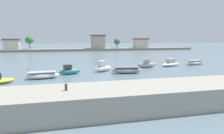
% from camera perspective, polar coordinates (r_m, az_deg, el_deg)
% --- Properties ---
extents(ground_plane, '(400.00, 400.00, 0.00)m').
position_cam_1_polar(ground_plane, '(25.06, -8.81, -5.84)').
color(ground_plane, slate).
extents(seawall_embankment, '(78.65, 5.28, 1.98)m').
position_cam_1_polar(seawall_embankment, '(16.61, -6.45, -9.73)').
color(seawall_embankment, '#9E998C').
rests_on(seawall_embankment, ground).
extents(mooring_bollard, '(0.21, 0.21, 0.54)m').
position_cam_1_polar(mooring_bollard, '(16.14, -13.31, -5.78)').
color(mooring_bollard, '#2D2D33').
rests_on(mooring_bollard, seawall_embankment).
extents(moored_boat_1, '(5.19, 2.43, 1.06)m').
position_cam_1_polar(moored_boat_1, '(31.64, -19.72, -2.28)').
color(moored_boat_1, white).
rests_on(moored_boat_1, ground).
extents(moored_boat_2, '(3.97, 2.12, 1.67)m').
position_cam_1_polar(moored_boat_2, '(33.99, -12.36, -1.06)').
color(moored_boat_2, teal).
rests_on(moored_boat_2, ground).
extents(moored_boat_3, '(3.92, 2.94, 2.03)m').
position_cam_1_polar(moored_boat_3, '(36.03, -2.64, -0.15)').
color(moored_boat_3, white).
rests_on(moored_boat_3, ground).
extents(moored_boat_4, '(5.55, 2.45, 1.15)m').
position_cam_1_polar(moored_boat_4, '(34.31, 4.33, -0.92)').
color(moored_boat_4, '#9E9EA3').
rests_on(moored_boat_4, ground).
extents(moored_boat_5, '(4.01, 1.54, 1.83)m').
position_cam_1_polar(moored_boat_5, '(41.10, 10.03, 0.69)').
color(moored_boat_5, '#9E9EA3').
rests_on(moored_boat_5, ground).
extents(moored_boat_6, '(5.35, 3.22, 1.62)m').
position_cam_1_polar(moored_boat_6, '(44.81, 16.79, 0.98)').
color(moored_boat_6, white).
rests_on(moored_boat_6, ground).
extents(moored_boat_7, '(4.88, 1.96, 1.06)m').
position_cam_1_polar(moored_boat_7, '(48.87, 23.08, 1.20)').
color(moored_boat_7, white).
rests_on(moored_boat_7, ground).
extents(mooring_buoy_0, '(0.31, 0.31, 0.31)m').
position_cam_1_polar(mooring_buoy_0, '(40.95, -23.38, -0.62)').
color(mooring_buoy_0, orange).
rests_on(mooring_buoy_0, ground).
extents(mooring_buoy_1, '(0.40, 0.40, 0.40)m').
position_cam_1_polar(mooring_buoy_1, '(46.15, 12.66, 0.90)').
color(mooring_buoy_1, white).
rests_on(mooring_buoy_1, ground).
extents(distant_shoreline, '(124.82, 10.11, 7.61)m').
position_cam_1_polar(distant_shoreline, '(95.40, -12.08, 5.74)').
color(distant_shoreline, gray).
rests_on(distant_shoreline, ground).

